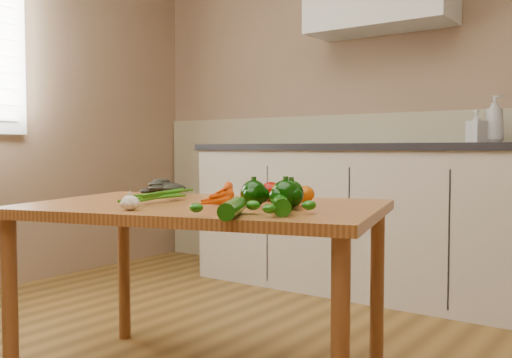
{
  "coord_description": "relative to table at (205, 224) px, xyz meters",
  "views": [
    {
      "loc": [
        1.36,
        -1.01,
        0.87
      ],
      "look_at": [
        0.06,
        0.8,
        0.75
      ],
      "focal_mm": 40.0,
      "sensor_mm": 36.0,
      "label": 1
    }
  ],
  "objects": [
    {
      "name": "room",
      "position": [
        -0.01,
        -0.38,
        0.65
      ],
      "size": [
        4.04,
        5.04,
        2.64
      ],
      "color": "olive",
      "rests_on": "ground"
    },
    {
      "name": "counter_run",
      "position": [
        0.2,
        1.64,
        -0.14
      ],
      "size": [
        2.84,
        0.64,
        1.14
      ],
      "color": "beige",
      "rests_on": "ground"
    },
    {
      "name": "table",
      "position": [
        0.0,
        0.0,
        0.0
      ],
      "size": [
        1.42,
        1.11,
        0.67
      ],
      "rotation": [
        0.0,
        0.0,
        0.27
      ],
      "color": "#A86530",
      "rests_on": "ground"
    },
    {
      "name": "soap_bottle_a",
      "position": [
        0.58,
        1.77,
        0.44
      ],
      "size": [
        0.12,
        0.11,
        0.26
      ],
      "primitive_type": "imported",
      "rotation": [
        0.0,
        0.0,
        1.71
      ],
      "color": "silver",
      "rests_on": "counter_run"
    },
    {
      "name": "soap_bottle_b",
      "position": [
        0.5,
        1.71,
        0.4
      ],
      "size": [
        0.11,
        0.11,
        0.18
      ],
      "primitive_type": "imported",
      "rotation": [
        0.0,
        0.0,
        4.26
      ],
      "color": "silver",
      "rests_on": "counter_run"
    },
    {
      "name": "carrot_bunch",
      "position": [
        -0.0,
        -0.01,
        0.11
      ],
      "size": [
        0.27,
        0.23,
        0.06
      ],
      "primitive_type": null,
      "rotation": [
        0.0,
        0.0,
        0.27
      ],
      "color": "#ED4B05",
      "rests_on": "table"
    },
    {
      "name": "leafy_greens",
      "position": [
        -0.39,
        0.19,
        0.12
      ],
      "size": [
        0.18,
        0.16,
        0.09
      ],
      "primitive_type": null,
      "color": "black",
      "rests_on": "table"
    },
    {
      "name": "garlic_bulb",
      "position": [
        -0.05,
        -0.31,
        0.1
      ],
      "size": [
        0.06,
        0.06,
        0.05
      ],
      "primitive_type": "ellipsoid",
      "color": "silver",
      "rests_on": "table"
    },
    {
      "name": "pepper_a",
      "position": [
        0.21,
        0.02,
        0.12
      ],
      "size": [
        0.09,
        0.09,
        0.09
      ],
      "primitive_type": "sphere",
      "color": "black",
      "rests_on": "table"
    },
    {
      "name": "pepper_b",
      "position": [
        0.31,
        0.1,
        0.12
      ],
      "size": [
        0.09,
        0.09,
        0.09
      ],
      "primitive_type": "sphere",
      "color": "black",
      "rests_on": "table"
    },
    {
      "name": "pepper_c",
      "position": [
        0.35,
        -0.0,
        0.12
      ],
      "size": [
        0.1,
        0.1,
        0.1
      ],
      "primitive_type": "sphere",
      "color": "black",
      "rests_on": "table"
    },
    {
      "name": "tomato_a",
      "position": [
        0.15,
        0.21,
        0.11
      ],
      "size": [
        0.08,
        0.08,
        0.07
      ],
      "primitive_type": "ellipsoid",
      "color": "#870702",
      "rests_on": "table"
    },
    {
      "name": "tomato_b",
      "position": [
        0.2,
        0.21,
        0.11
      ],
      "size": [
        0.08,
        0.08,
        0.08
      ],
      "primitive_type": "ellipsoid",
      "color": "#BA4E04",
      "rests_on": "table"
    },
    {
      "name": "tomato_c",
      "position": [
        0.28,
        0.24,
        0.11
      ],
      "size": [
        0.07,
        0.07,
        0.06
      ],
      "primitive_type": "ellipsoid",
      "color": "#BA4E04",
      "rests_on": "table"
    },
    {
      "name": "zucchini_a",
      "position": [
        0.41,
        -0.12,
        0.1
      ],
      "size": [
        0.14,
        0.17,
        0.05
      ],
      "primitive_type": "cylinder",
      "rotation": [
        1.57,
        0.0,
        0.62
      ],
      "color": "#104E08",
      "rests_on": "table"
    },
    {
      "name": "zucchini_b",
      "position": [
        0.33,
        -0.26,
        0.1
      ],
      "size": [
        0.15,
        0.21,
        0.05
      ],
      "primitive_type": "cylinder",
      "rotation": [
        1.57,
        0.0,
        0.5
      ],
      "color": "#104E08",
      "rests_on": "table"
    }
  ]
}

